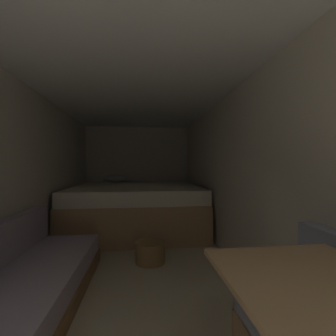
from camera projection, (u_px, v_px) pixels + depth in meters
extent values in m
plane|color=beige|center=(133.00, 271.00, 2.51)|extent=(7.52, 7.52, 0.00)
cube|color=beige|center=(138.00, 171.00, 5.27)|extent=(2.48, 0.05, 2.10)
cube|color=beige|center=(17.00, 178.00, 2.36)|extent=(0.05, 5.52, 2.10)
cube|color=beige|center=(237.00, 177.00, 2.64)|extent=(0.05, 5.52, 2.10)
cube|color=white|center=(133.00, 82.00, 2.49)|extent=(2.48, 5.52, 0.05)
cube|color=tan|center=(137.00, 213.00, 4.16)|extent=(2.26, 2.10, 0.59)
cube|color=beige|center=(137.00, 191.00, 4.16)|extent=(2.22, 2.06, 0.23)
ellipsoid|color=white|center=(115.00, 179.00, 4.93)|extent=(0.48, 0.31, 0.16)
cube|color=tan|center=(314.00, 281.00, 0.82)|extent=(0.65, 0.63, 0.02)
cylinder|color=olive|center=(150.00, 252.00, 2.73)|extent=(0.36, 0.36, 0.25)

